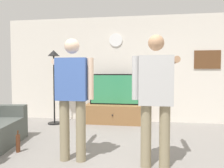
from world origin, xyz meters
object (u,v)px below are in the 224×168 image
floor_lamp (54,71)px  television (114,89)px  framed_picture (207,60)px  tv_stand (114,114)px  beverage_bottle (18,143)px  person_standing_nearer_couch (156,93)px  person_standing_nearer_lamp (73,92)px  wall_clock (116,40)px

floor_lamp → television: bearing=13.8°
framed_picture → floor_lamp: bearing=-170.7°
tv_stand → beverage_bottle: size_ratio=4.14×
person_standing_nearer_couch → tv_stand: bearing=110.1°
person_standing_nearer_lamp → person_standing_nearer_couch: person_standing_nearer_couch is taller
floor_lamp → person_standing_nearer_couch: bearing=-43.1°
wall_clock → beverage_bottle: 3.44m
tv_stand → person_standing_nearer_lamp: size_ratio=0.83×
wall_clock → beverage_bottle: bearing=-115.2°
framed_picture → beverage_bottle: bearing=-143.4°
television → framed_picture: bearing=6.3°
person_standing_nearer_couch → framed_picture: bearing=64.6°
wall_clock → television: bearing=-90.0°
beverage_bottle → floor_lamp: bearing=96.8°
tv_stand → floor_lamp: size_ratio=0.80×
framed_picture → beverage_bottle: framed_picture is taller
tv_stand → television: television is taller
person_standing_nearer_couch → beverage_bottle: bearing=173.6°
beverage_bottle → framed_picture: bearing=36.6°
television → beverage_bottle: bearing=-117.5°
person_standing_nearer_lamp → beverage_bottle: (-0.97, 0.18, -0.85)m
framed_picture → floor_lamp: 3.76m
person_standing_nearer_lamp → television: bearing=84.6°
framed_picture → person_standing_nearer_lamp: (-2.49, -2.75, -0.58)m
tv_stand → television: bearing=90.0°
tv_stand → person_standing_nearer_lamp: (-0.24, -2.45, 0.76)m
tv_stand → beverage_bottle: tv_stand is taller
floor_lamp → person_standing_nearer_couch: (2.36, -2.21, -0.29)m
floor_lamp → person_standing_nearer_lamp: bearing=-60.7°
tv_stand → framed_picture: 2.64m
person_standing_nearer_lamp → floor_lamp: bearing=119.3°
person_standing_nearer_lamp → person_standing_nearer_couch: 1.16m
tv_stand → floor_lamp: 1.82m
floor_lamp → person_standing_nearer_lamp: (1.20, -2.15, -0.30)m
television → floor_lamp: size_ratio=0.69×
television → floor_lamp: 1.55m
tv_stand → wall_clock: size_ratio=4.26×
framed_picture → person_standing_nearer_lamp: bearing=-132.2°
person_standing_nearer_lamp → tv_stand: bearing=84.5°
framed_picture → floor_lamp: size_ratio=0.34×
tv_stand → person_standing_nearer_lamp: person_standing_nearer_lamp is taller
tv_stand → framed_picture: bearing=7.4°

